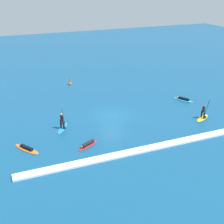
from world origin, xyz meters
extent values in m
plane|color=navy|center=(0.00, 0.00, 0.00)|extent=(120.00, 120.00, 0.00)
ellipsoid|color=#33C6CC|center=(10.58, 1.01, 0.05)|extent=(1.94, 2.71, 0.09)
cylinder|color=black|center=(10.60, 0.97, 0.26)|extent=(1.03, 1.45, 0.34)
sphere|color=beige|center=(10.18, 1.71, 0.28)|extent=(0.32, 0.32, 0.23)
ellipsoid|color=red|center=(-4.74, -5.49, 0.04)|extent=(2.46, 1.67, 0.07)
cylinder|color=black|center=(-4.70, -5.47, 0.25)|extent=(1.45, 0.99, 0.36)
sphere|color=brown|center=(-5.45, -5.87, 0.27)|extent=(0.33, 0.33, 0.24)
ellipsoid|color=orange|center=(-10.29, -3.98, 0.04)|extent=(2.31, 2.96, 0.07)
cylinder|color=black|center=(-10.26, -4.02, 0.24)|extent=(1.09, 1.40, 0.33)
sphere|color=brown|center=(-10.74, -3.31, 0.26)|extent=(0.31, 0.31, 0.22)
ellipsoid|color=yellow|center=(9.41, -4.55, 0.05)|extent=(2.52, 1.86, 0.09)
cylinder|color=black|center=(9.40, -4.78, 0.48)|extent=(0.27, 0.27, 0.78)
cylinder|color=black|center=(9.42, -4.32, 0.48)|extent=(0.27, 0.27, 0.78)
cylinder|color=black|center=(9.41, -4.55, 1.16)|extent=(0.44, 0.44, 0.58)
sphere|color=brown|center=(9.41, -4.55, 1.57)|extent=(0.31, 0.31, 0.23)
cylinder|color=black|center=(9.67, -4.70, 1.24)|extent=(0.27, 0.44, 2.26)
cube|color=black|center=(9.67, -4.70, 0.15)|extent=(0.15, 0.20, 0.32)
ellipsoid|color=#1E8CD1|center=(-6.15, -1.03, 0.04)|extent=(1.94, 2.67, 0.09)
cylinder|color=#381414|center=(-6.25, -0.85, 0.50)|extent=(0.28, 0.28, 0.83)
cylinder|color=#381414|center=(-6.06, -1.21, 0.50)|extent=(0.28, 0.28, 0.83)
cylinder|color=#381414|center=(-6.15, -1.03, 1.24)|extent=(0.45, 0.45, 0.65)
sphere|color=beige|center=(-6.15, -1.03, 1.68)|extent=(0.34, 0.34, 0.25)
cylinder|color=black|center=(-6.00, -1.29, 1.19)|extent=(0.33, 0.22, 2.20)
cube|color=black|center=(-6.00, -1.29, 0.15)|extent=(0.20, 0.15, 0.32)
sphere|color=#E55119|center=(-1.69, 12.85, 0.12)|extent=(0.50, 0.50, 0.50)
cylinder|color=#E55119|center=(-1.69, 12.85, 0.50)|extent=(0.15, 0.15, 0.99)
cube|color=white|center=(0.00, -8.24, 0.09)|extent=(23.98, 0.90, 0.18)
camera|label=1|loc=(-11.96, -29.68, 14.85)|focal=48.26mm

